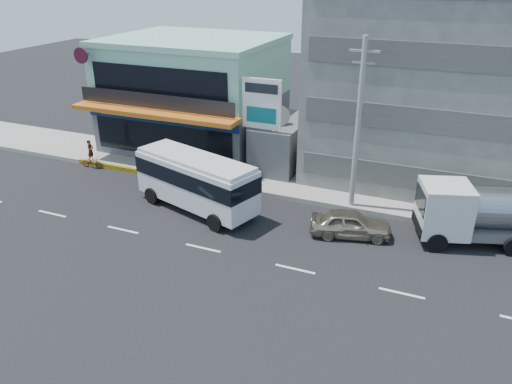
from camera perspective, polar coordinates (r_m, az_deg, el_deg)
ground at (r=26.00m, az=-6.07°, el=-6.39°), size 120.00×120.00×0.00m
sidewalk at (r=32.31m, az=9.89°, el=0.18°), size 70.00×5.00×0.30m
shop_building at (r=39.50m, az=-6.99°, el=10.82°), size 12.40×11.70×8.00m
concrete_building at (r=34.95m, az=21.12°, el=12.62°), size 16.00×12.00×14.00m
gap_structure at (r=35.22m, az=3.12°, el=5.42°), size 3.00×6.00×3.50m
satellite_dish at (r=33.76m, az=2.61°, el=7.83°), size 1.50×1.50×0.15m
billboard at (r=31.94m, az=0.66°, el=9.39°), size 2.60×0.18×6.90m
utility_pole_near at (r=28.44m, az=11.58°, el=7.41°), size 1.60×0.30×10.00m
minibus at (r=29.19m, az=-6.88°, el=1.53°), size 8.27×4.75×3.30m
sedan at (r=27.10m, az=10.77°, el=-3.57°), size 4.59×2.75×1.46m
tanker_truck at (r=28.27m, az=25.51°, el=-2.21°), size 8.47×4.67×3.20m
motorcycle_rider at (r=37.49m, az=-18.27°, el=3.65°), size 1.66×0.74×2.06m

